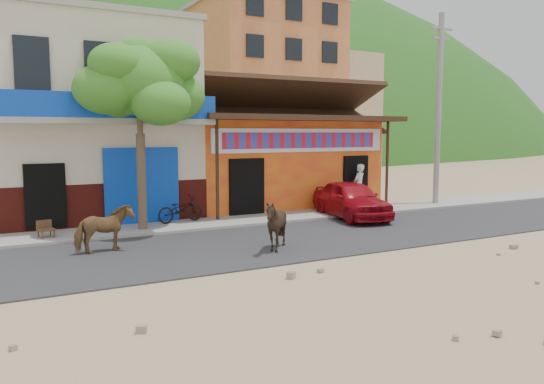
{
  "coord_description": "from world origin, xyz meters",
  "views": [
    {
      "loc": [
        -8.84,
        -10.67,
        3.14
      ],
      "look_at": [
        -1.47,
        3.0,
        1.4
      ],
      "focal_mm": 35.0,
      "sensor_mm": 36.0,
      "label": 1
    }
  ],
  "objects_px": {
    "red_car": "(351,199)",
    "tree": "(140,133)",
    "scooter": "(181,209)",
    "cow_dark": "(276,225)",
    "utility_pole": "(439,110)",
    "cafe_chair_right": "(46,222)",
    "pedestrian": "(359,185)",
    "cow_tan": "(104,229)"
  },
  "relations": [
    {
      "from": "scooter",
      "to": "cafe_chair_right",
      "type": "xyz_separation_m",
      "value": [
        -4.3,
        -0.71,
        0.02
      ]
    },
    {
      "from": "tree",
      "to": "pedestrian",
      "type": "relative_size",
      "value": 3.41
    },
    {
      "from": "cow_dark",
      "to": "cafe_chair_right",
      "type": "xyz_separation_m",
      "value": [
        -5.21,
        4.35,
        -0.14
      ]
    },
    {
      "from": "red_car",
      "to": "cafe_chair_right",
      "type": "bearing_deg",
      "value": -175.12
    },
    {
      "from": "utility_pole",
      "to": "scooter",
      "type": "relative_size",
      "value": 4.8
    },
    {
      "from": "utility_pole",
      "to": "pedestrian",
      "type": "xyz_separation_m",
      "value": [
        -3.7,
        0.58,
        -3.12
      ]
    },
    {
      "from": "cow_tan",
      "to": "cow_dark",
      "type": "bearing_deg",
      "value": -126.44
    },
    {
      "from": "pedestrian",
      "to": "cow_dark",
      "type": "bearing_deg",
      "value": 13.45
    },
    {
      "from": "cow_tan",
      "to": "scooter",
      "type": "height_order",
      "value": "cow_tan"
    },
    {
      "from": "scooter",
      "to": "pedestrian",
      "type": "distance_m",
      "value": 7.65
    },
    {
      "from": "utility_pole",
      "to": "cow_tan",
      "type": "relative_size",
      "value": 5.47
    },
    {
      "from": "cafe_chair_right",
      "to": "scooter",
      "type": "bearing_deg",
      "value": -1.89
    },
    {
      "from": "cow_dark",
      "to": "pedestrian",
      "type": "bearing_deg",
      "value": 121.4
    },
    {
      "from": "tree",
      "to": "scooter",
      "type": "height_order",
      "value": "tree"
    },
    {
      "from": "cow_dark",
      "to": "pedestrian",
      "type": "xyz_separation_m",
      "value": [
        6.72,
        5.19,
        0.28
      ]
    },
    {
      "from": "red_car",
      "to": "scooter",
      "type": "distance_m",
      "value": 6.14
    },
    {
      "from": "cow_dark",
      "to": "cow_tan",
      "type": "bearing_deg",
      "value": -121.7
    },
    {
      "from": "cow_dark",
      "to": "utility_pole",
      "type": "bearing_deg",
      "value": 107.59
    },
    {
      "from": "tree",
      "to": "cafe_chair_right",
      "type": "bearing_deg",
      "value": -178.9
    },
    {
      "from": "cow_tan",
      "to": "red_car",
      "type": "height_order",
      "value": "red_car"
    },
    {
      "from": "utility_pole",
      "to": "cafe_chair_right",
      "type": "relative_size",
      "value": 8.68
    },
    {
      "from": "pedestrian",
      "to": "cafe_chair_right",
      "type": "xyz_separation_m",
      "value": [
        -11.93,
        -0.83,
        -0.42
      ]
    },
    {
      "from": "utility_pole",
      "to": "cow_dark",
      "type": "distance_m",
      "value": 11.89
    },
    {
      "from": "tree",
      "to": "utility_pole",
      "type": "height_order",
      "value": "utility_pole"
    },
    {
      "from": "cafe_chair_right",
      "to": "pedestrian",
      "type": "bearing_deg",
      "value": -7.26
    },
    {
      "from": "cow_tan",
      "to": "utility_pole",
      "type": "bearing_deg",
      "value": -90.46
    },
    {
      "from": "cow_dark",
      "to": "red_car",
      "type": "height_order",
      "value": "red_car"
    },
    {
      "from": "cow_dark",
      "to": "scooter",
      "type": "height_order",
      "value": "cow_dark"
    },
    {
      "from": "red_car",
      "to": "scooter",
      "type": "xyz_separation_m",
      "value": [
        -5.91,
        1.65,
        -0.17
      ]
    },
    {
      "from": "utility_pole",
      "to": "pedestrian",
      "type": "height_order",
      "value": "utility_pole"
    },
    {
      "from": "cow_dark",
      "to": "tree",
      "type": "bearing_deg",
      "value": -157.87
    },
    {
      "from": "cow_dark",
      "to": "cafe_chair_right",
      "type": "height_order",
      "value": "cow_dark"
    },
    {
      "from": "cow_dark",
      "to": "cafe_chair_right",
      "type": "bearing_deg",
      "value": -136.13
    },
    {
      "from": "utility_pole",
      "to": "red_car",
      "type": "bearing_deg",
      "value": -167.52
    },
    {
      "from": "utility_pole",
      "to": "cafe_chair_right",
      "type": "height_order",
      "value": "utility_pole"
    },
    {
      "from": "cow_tan",
      "to": "pedestrian",
      "type": "relative_size",
      "value": 0.83
    },
    {
      "from": "cafe_chair_right",
      "to": "utility_pole",
      "type": "bearing_deg",
      "value": -10.32
    },
    {
      "from": "pedestrian",
      "to": "cafe_chair_right",
      "type": "relative_size",
      "value": 1.91
    },
    {
      "from": "utility_pole",
      "to": "cafe_chair_right",
      "type": "bearing_deg",
      "value": -179.07
    },
    {
      "from": "pedestrian",
      "to": "red_car",
      "type": "bearing_deg",
      "value": 21.71
    },
    {
      "from": "tree",
      "to": "scooter",
      "type": "relative_size",
      "value": 3.6
    },
    {
      "from": "red_car",
      "to": "tree",
      "type": "bearing_deg",
      "value": -177.54
    }
  ]
}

